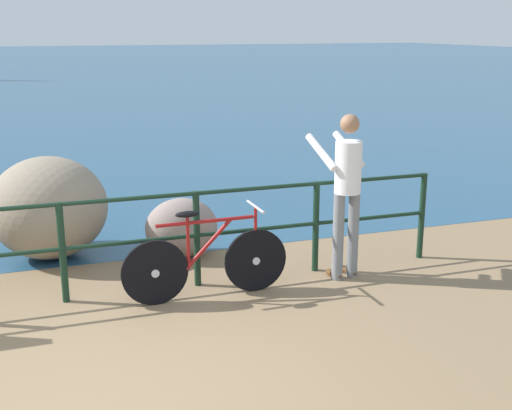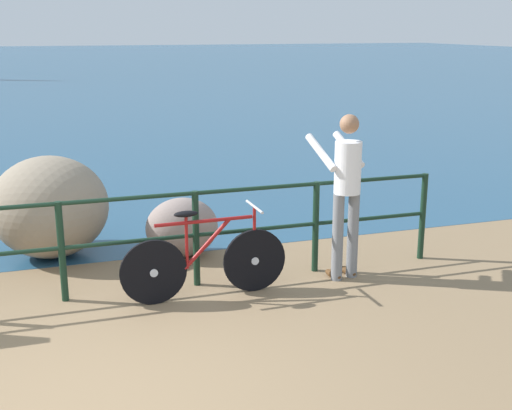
% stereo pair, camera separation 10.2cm
% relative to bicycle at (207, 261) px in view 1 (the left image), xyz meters
% --- Properties ---
extents(ground_plane, '(120.00, 120.00, 0.10)m').
position_rel_bicycle_xyz_m(ground_plane, '(-1.36, 18.28, -0.44)').
color(ground_plane, '#846B4C').
extents(sea_surface, '(120.00, 90.00, 0.01)m').
position_rel_bicycle_xyz_m(sea_surface, '(-1.36, 46.37, -0.39)').
color(sea_surface, navy).
rests_on(sea_surface, ground_plane).
extents(promenade_railing, '(8.14, 0.07, 1.02)m').
position_rel_bicycle_xyz_m(promenade_railing, '(-1.36, 0.35, 0.25)').
color(promenade_railing, black).
rests_on(promenade_railing, ground_plane).
extents(bicycle, '(1.70, 0.48, 0.92)m').
position_rel_bicycle_xyz_m(bicycle, '(0.00, 0.00, 0.00)').
color(bicycle, black).
rests_on(bicycle, ground_plane).
extents(person_at_railing, '(0.53, 0.67, 1.78)m').
position_rel_bicycle_xyz_m(person_at_railing, '(1.55, 0.07, 0.60)').
color(person_at_railing, slate).
rests_on(person_at_railing, ground_plane).
extents(breakwater_boulder_main, '(1.36, 1.37, 1.20)m').
position_rel_bicycle_xyz_m(breakwater_boulder_main, '(-1.43, 1.80, 0.21)').
color(breakwater_boulder_main, gray).
rests_on(breakwater_boulder_main, ground).
extents(breakwater_boulder_right, '(0.86, 0.65, 0.71)m').
position_rel_bicycle_xyz_m(breakwater_boulder_right, '(0.03, 1.30, -0.04)').
color(breakwater_boulder_right, gray).
rests_on(breakwater_boulder_right, ground).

